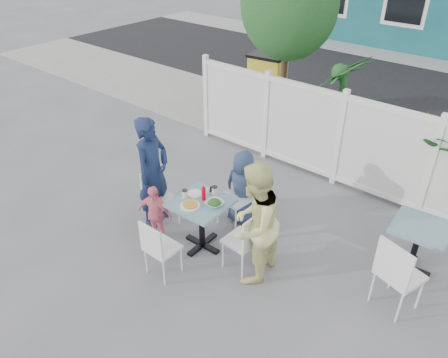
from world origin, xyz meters
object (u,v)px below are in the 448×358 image
Objects in this scene: utility_cabinet at (267,87)px; woman at (254,224)px; boy at (243,188)px; toddler at (155,214)px; chair_back at (239,190)px; chair_near at (158,246)px; chair_left at (158,194)px; chair_right at (246,237)px; man at (153,173)px; spare_table at (419,236)px; main_table at (201,212)px.

utility_cabinet is 5.12m from woman.
boy is 1.30× the size of toddler.
boy reaches higher than chair_back.
chair_back is at bearing 44.30° from toddler.
chair_left is at bearing 136.65° from chair_near.
toddler reaches higher than chair_left.
chair_right is 0.53× the size of man.
chair_left is 0.34m from man.
spare_table is 3.63m from man.
chair_right is 1.70m from man.
chair_back is 1.17m from woman.
woman is at bearing 142.53° from chair_back.
utility_cabinet is 1.90× the size of spare_table.
chair_right is 1.04m from boy.
chair_right is 1.37m from toddler.
chair_back is 1.13× the size of chair_near.
chair_back is (1.96, -3.51, -0.12)m from utility_cabinet.
main_table is 0.65× the size of boy.
chair_back is 0.56× the size of man.
chair_right is at bearing 45.84° from chair_near.
utility_cabinet is at bearing -155.89° from woman.
main_table is 0.46× the size of woman.
chair_right is (0.74, 0.02, -0.07)m from main_table.
chair_left is 0.41m from toddler.
chair_right is at bearing -112.56° from woman.
utility_cabinet is 1.77× the size of main_table.
chair_back is (0.04, 0.77, -0.03)m from main_table.
boy reaches higher than spare_table.
woman is (1.80, -0.01, -0.03)m from man.
chair_back reaches higher than spare_table.
man is (-0.07, 0.00, 0.33)m from chair_left.
main_table is 0.84× the size of toddler.
utility_cabinet is at bearing 1.90° from man.
toddler is (-1.33, -0.33, -0.07)m from chair_right.
chair_left is 1.13m from chair_near.
man is 1.31m from boy.
toddler is (-0.59, -0.31, -0.14)m from main_table.
woman is at bearing -0.57° from main_table.
man reaches higher than spare_table.
spare_table is at bearing 123.38° from woman.
chair_near is 0.73m from toddler.
utility_cabinet is at bearing 114.15° from main_table.
woman is 1.81× the size of toddler.
chair_near is at bearing 137.87° from chair_right.
utility_cabinet reaches higher than chair_back.
man reaches higher than chair_right.
woman reaches higher than chair_left.
chair_back is 0.58× the size of woman.
woman is (2.79, -4.29, 0.14)m from utility_cabinet.
chair_back reaches higher than toddler.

